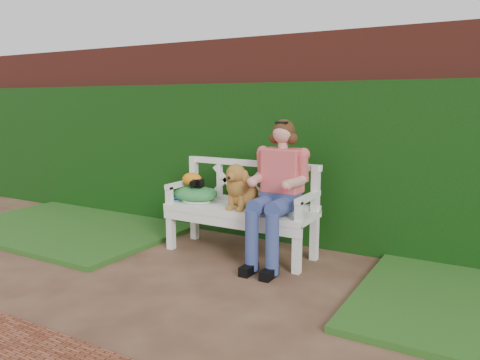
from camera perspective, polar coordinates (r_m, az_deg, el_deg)
The scene contains 11 objects.
ground at distance 3.82m, azimuth -5.38°, elevation -13.67°, with size 60.00×60.00×0.00m, color #46291E.
brick_wall at distance 5.20m, azimuth 6.66°, elevation 5.02°, with size 10.00×0.30×2.20m, color maroon.
ivy_hedge at distance 5.02m, azimuth 5.61°, elevation 2.01°, with size 10.00×0.18×1.70m, color #14430E.
grass_left at distance 6.01m, azimuth -19.31°, elevation -5.25°, with size 2.60×2.00×0.05m, color #1A4C12.
garden_bench at distance 4.66m, azimuth 0.00°, elevation -6.19°, with size 1.58×0.60×0.48m, color white, non-canonical shape.
seated_woman at distance 4.35m, azimuth 4.91°, elevation -1.87°, with size 0.55×0.73×1.29m, color #F3437D, non-canonical shape.
dog at distance 4.51m, azimuth 0.19°, elevation -0.66°, with size 0.30×0.41×0.45m, color #B88932, non-canonical shape.
tennis_racket at distance 4.85m, azimuth -5.60°, elevation -2.53°, with size 0.57×0.24×0.03m, color white, non-canonical shape.
green_bag at distance 4.88m, azimuth -5.47°, elevation -1.66°, with size 0.47×0.37×0.16m, color green, non-canonical shape.
camera_item at distance 4.81m, azimuth -5.24°, elevation -0.35°, with size 0.12×0.09×0.08m, color black.
baseball_glove at distance 4.87m, azimuth -5.87°, elevation 0.10°, with size 0.22×0.16×0.14m, color orange.
Camera 1 is at (2.05, -2.86, 1.51)m, focal length 35.00 mm.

